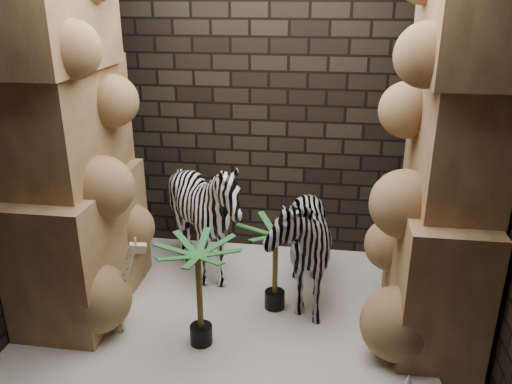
% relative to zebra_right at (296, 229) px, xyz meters
% --- Properties ---
extents(floor, '(3.50, 3.50, 0.00)m').
position_rel_zebra_right_xyz_m(floor, '(-0.35, -0.34, -0.65)').
color(floor, silver).
rests_on(floor, ground).
extents(wall_back, '(3.50, 0.00, 3.50)m').
position_rel_zebra_right_xyz_m(wall_back, '(-0.35, 0.91, 0.85)').
color(wall_back, black).
rests_on(wall_back, ground).
extents(wall_front, '(3.50, 0.00, 3.50)m').
position_rel_zebra_right_xyz_m(wall_front, '(-0.35, -1.59, 0.85)').
color(wall_front, black).
rests_on(wall_front, ground).
extents(wall_left, '(0.00, 3.00, 3.00)m').
position_rel_zebra_right_xyz_m(wall_left, '(-2.10, -0.34, 0.85)').
color(wall_left, black).
rests_on(wall_left, ground).
extents(wall_right, '(0.00, 3.00, 3.00)m').
position_rel_zebra_right_xyz_m(wall_right, '(1.40, -0.34, 0.85)').
color(wall_right, black).
rests_on(wall_right, ground).
extents(rock_pillar_left, '(0.68, 1.30, 3.00)m').
position_rel_zebra_right_xyz_m(rock_pillar_left, '(-1.75, -0.34, 0.85)').
color(rock_pillar_left, tan).
rests_on(rock_pillar_left, floor).
extents(rock_pillar_right, '(0.58, 1.25, 3.00)m').
position_rel_zebra_right_xyz_m(rock_pillar_right, '(1.07, -0.34, 0.85)').
color(rock_pillar_right, tan).
rests_on(rock_pillar_right, floor).
extents(zebra_right, '(0.75, 1.17, 1.29)m').
position_rel_zebra_right_xyz_m(zebra_right, '(0.00, 0.00, 0.00)').
color(zebra_right, white).
rests_on(zebra_right, floor).
extents(zebra_left, '(1.13, 1.34, 1.13)m').
position_rel_zebra_right_xyz_m(zebra_left, '(-0.83, 0.19, -0.08)').
color(zebra_left, white).
rests_on(zebra_left, floor).
extents(giraffe_toy, '(0.43, 0.28, 0.80)m').
position_rel_zebra_right_xyz_m(giraffe_toy, '(-1.40, -0.73, -0.25)').
color(giraffe_toy, beige).
rests_on(giraffe_toy, floor).
extents(palm_front, '(0.36, 0.36, 0.78)m').
position_rel_zebra_right_xyz_m(palm_front, '(-0.15, -0.21, -0.26)').
color(palm_front, '#155C2B').
rests_on(palm_front, floor).
extents(palm_back, '(0.36, 0.36, 0.85)m').
position_rel_zebra_right_xyz_m(palm_back, '(-0.65, -0.76, -0.22)').
color(palm_back, '#155C2B').
rests_on(palm_back, floor).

